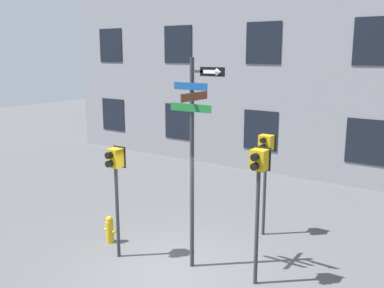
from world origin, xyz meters
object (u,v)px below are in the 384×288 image
pedestrian_signal_right (258,180)px  pedestrian_signal_across (266,156)px  pedestrian_signal_left (116,172)px  fire_hydrant (110,229)px  street_sign_pole (194,146)px

pedestrian_signal_right → pedestrian_signal_across: 2.51m
pedestrian_signal_left → pedestrian_signal_across: bearing=53.6°
pedestrian_signal_right → fire_hydrant: (-3.88, -0.25, -1.89)m
street_sign_pole → pedestrian_signal_right: 1.53m
street_sign_pole → pedestrian_signal_left: 1.95m
pedestrian_signal_right → pedestrian_signal_across: pedestrian_signal_right is taller
street_sign_pole → fire_hydrant: bearing=-177.1°
pedestrian_signal_left → fire_hydrant: bearing=148.0°
pedestrian_signal_right → pedestrian_signal_across: (-0.92, 2.34, -0.12)m
pedestrian_signal_across → street_sign_pole: bearing=-101.9°
pedestrian_signal_right → fire_hydrant: pedestrian_signal_right is taller
street_sign_pole → pedestrian_signal_right: size_ratio=1.60×
street_sign_pole → pedestrian_signal_left: street_sign_pole is taller
street_sign_pole → fire_hydrant: street_sign_pole is taller
street_sign_pole → pedestrian_signal_left: bearing=-161.4°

